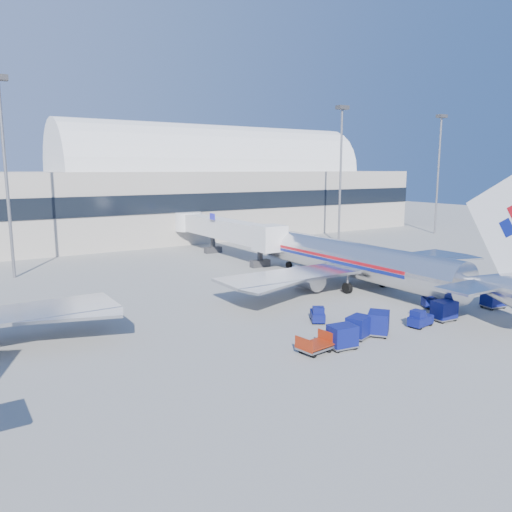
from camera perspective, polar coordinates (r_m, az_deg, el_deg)
ground at (r=44.27m, az=6.40°, el=-6.48°), size 260.00×260.00×0.00m
terminal at (r=89.99m, az=-24.22°, el=5.90°), size 170.00×28.15×21.00m
airliner_main at (r=53.38m, az=11.78°, el=-0.57°), size 32.00×37.26×12.07m
jetbridge_near at (r=72.94m, az=-4.17°, el=3.17°), size 4.40×27.50×6.25m
mast_west at (r=63.33m, az=-26.88°, el=10.98°), size 2.00×1.20×22.60m
mast_east at (r=84.84m, az=9.69°, el=11.34°), size 2.00×1.20×22.60m
mast_far_east at (r=103.28m, az=20.21°, el=10.60°), size 2.00×1.20×22.60m
barrier_near at (r=58.10m, az=19.10°, el=-2.56°), size 3.00×0.55×0.90m
barrier_mid at (r=60.69m, az=21.04°, el=-2.16°), size 3.00×0.55×0.90m
barrier_far at (r=63.34m, az=22.82°, el=-1.80°), size 3.00×0.55×0.90m
tug_lead at (r=42.16m, az=18.22°, el=-6.84°), size 2.32×1.40×1.42m
tug_right at (r=48.12m, az=19.78°, el=-4.81°), size 2.62×2.20×1.53m
tug_left at (r=41.63m, az=7.05°, el=-6.65°), size 2.02×2.34×1.37m
cart_train_a at (r=39.18m, az=13.81°, el=-7.42°), size 2.56×2.49×1.80m
cart_train_b at (r=38.18m, az=11.67°, el=-7.91°), size 2.24×1.96×1.66m
cart_train_c at (r=35.80m, az=9.83°, el=-9.02°), size 2.10×1.70×1.70m
cart_solo_near at (r=44.40m, az=20.69°, el=-5.81°), size 2.03×1.62×1.68m
cart_solo_far at (r=50.15m, az=25.50°, el=-4.38°), size 2.14×1.77×1.69m
cart_open_red at (r=34.95m, az=6.80°, el=-10.21°), size 2.57×1.97×0.64m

